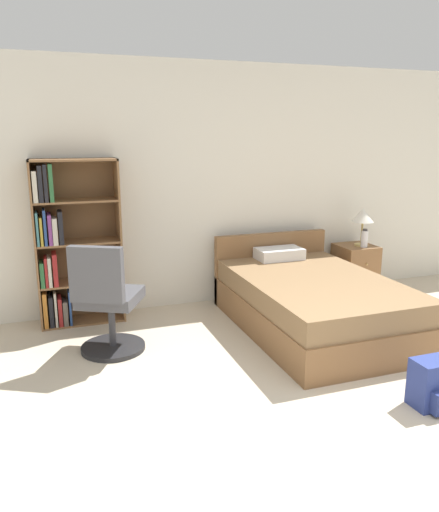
{
  "coord_description": "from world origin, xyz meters",
  "views": [
    {
      "loc": [
        -1.7,
        -1.96,
        1.85
      ],
      "look_at": [
        -0.31,
        1.98,
        0.83
      ],
      "focal_mm": 35.0,
      "sensor_mm": 36.0,
      "label": 1
    }
  ],
  "objects_px": {
    "table_lamp": "(363,217)",
    "bed": "(311,301)",
    "nightstand": "(355,269)",
    "bookshelf": "(67,246)",
    "water_bottle": "(364,239)",
    "office_chair": "(107,304)",
    "backpack_blue": "(436,384)"
  },
  "relations": [
    {
      "from": "bookshelf",
      "to": "backpack_blue",
      "type": "bearing_deg",
      "value": -47.47
    },
    {
      "from": "nightstand",
      "to": "backpack_blue",
      "type": "xyz_separation_m",
      "value": [
        -0.95,
        -2.39,
        -0.13
      ]
    },
    {
      "from": "office_chair",
      "to": "table_lamp",
      "type": "bearing_deg",
      "value": 13.56
    },
    {
      "from": "nightstand",
      "to": "water_bottle",
      "type": "bearing_deg",
      "value": -75.12
    },
    {
      "from": "bed",
      "to": "nightstand",
      "type": "distance_m",
      "value": 1.31
    },
    {
      "from": "bed",
      "to": "office_chair",
      "type": "relative_size",
      "value": 2.08
    },
    {
      "from": "bed",
      "to": "table_lamp",
      "type": "bearing_deg",
      "value": 35.25
    },
    {
      "from": "bookshelf",
      "to": "water_bottle",
      "type": "height_order",
      "value": "bookshelf"
    },
    {
      "from": "nightstand",
      "to": "table_lamp",
      "type": "height_order",
      "value": "table_lamp"
    },
    {
      "from": "table_lamp",
      "to": "bed",
      "type": "bearing_deg",
      "value": -144.75
    },
    {
      "from": "bookshelf",
      "to": "bed",
      "type": "xyz_separation_m",
      "value": [
        2.21,
        -0.91,
        -0.52
      ]
    },
    {
      "from": "nightstand",
      "to": "water_bottle",
      "type": "distance_m",
      "value": 0.41
    },
    {
      "from": "bookshelf",
      "to": "table_lamp",
      "type": "height_order",
      "value": "bookshelf"
    },
    {
      "from": "bookshelf",
      "to": "bed",
      "type": "height_order",
      "value": "bookshelf"
    },
    {
      "from": "table_lamp",
      "to": "backpack_blue",
      "type": "relative_size",
      "value": 1.28
    },
    {
      "from": "bookshelf",
      "to": "office_chair",
      "type": "distance_m",
      "value": 0.98
    },
    {
      "from": "bed",
      "to": "office_chair",
      "type": "height_order",
      "value": "office_chair"
    },
    {
      "from": "water_bottle",
      "to": "office_chair",
      "type": "bearing_deg",
      "value": -167.77
    },
    {
      "from": "table_lamp",
      "to": "backpack_blue",
      "type": "bearing_deg",
      "value": -112.81
    },
    {
      "from": "water_bottle",
      "to": "backpack_blue",
      "type": "bearing_deg",
      "value": -113.18
    },
    {
      "from": "bed",
      "to": "office_chair",
      "type": "distance_m",
      "value": 1.96
    },
    {
      "from": "bed",
      "to": "table_lamp",
      "type": "xyz_separation_m",
      "value": [
        1.08,
        0.77,
        0.66
      ]
    },
    {
      "from": "water_bottle",
      "to": "nightstand",
      "type": "bearing_deg",
      "value": 104.88
    },
    {
      "from": "bookshelf",
      "to": "nightstand",
      "type": "relative_size",
      "value": 2.79
    },
    {
      "from": "bookshelf",
      "to": "office_chair",
      "type": "bearing_deg",
      "value": -73.45
    },
    {
      "from": "table_lamp",
      "to": "water_bottle",
      "type": "height_order",
      "value": "table_lamp"
    },
    {
      "from": "backpack_blue",
      "to": "table_lamp",
      "type": "bearing_deg",
      "value": 67.19
    },
    {
      "from": "bed",
      "to": "nightstand",
      "type": "xyz_separation_m",
      "value": [
        1.04,
        0.8,
        0.02
      ]
    },
    {
      "from": "bed",
      "to": "nightstand",
      "type": "relative_size",
      "value": 3.54
    },
    {
      "from": "table_lamp",
      "to": "backpack_blue",
      "type": "height_order",
      "value": "table_lamp"
    },
    {
      "from": "bookshelf",
      "to": "table_lamp",
      "type": "bearing_deg",
      "value": -2.61
    },
    {
      "from": "bookshelf",
      "to": "nightstand",
      "type": "xyz_separation_m",
      "value": [
        3.25,
        -0.12,
        -0.5
      ]
    }
  ]
}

